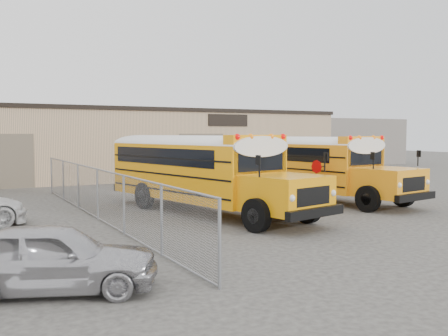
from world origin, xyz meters
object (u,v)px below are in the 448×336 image
school_bus_left (120,160)px  tarp_bundle (268,199)px  car_silver (52,258)px  school_bus_right (228,157)px

school_bus_left → tarp_bundle: bearing=-74.2°
car_silver → school_bus_left: bearing=-0.0°
school_bus_right → car_silver: (-11.99, -14.54, -1.03)m
school_bus_left → school_bus_right: bearing=9.0°
school_bus_right → tarp_bundle: school_bus_right is taller
school_bus_left → car_silver: school_bus_left is taller
school_bus_left → car_silver: 14.64m
tarp_bundle → car_silver: size_ratio=0.37×
school_bus_left → car_silver: bearing=-112.2°
school_bus_left → car_silver: size_ratio=2.67×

